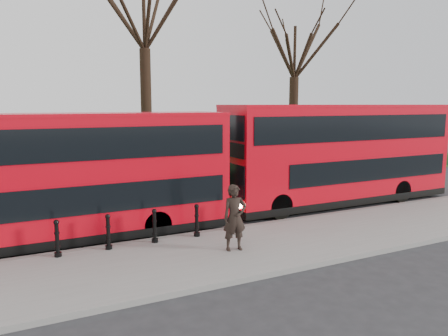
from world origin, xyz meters
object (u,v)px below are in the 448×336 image
bollard_row (155,227)px  bus_rear (340,154)px  pedestrian (235,218)px  bus_lead (70,178)px

bollard_row → bus_rear: size_ratio=0.53×
bollard_row → bus_rear: bus_rear is taller
bus_rear → pedestrian: size_ratio=5.64×
bus_lead → pedestrian: 5.44m
bus_rear → pedestrian: (-7.28, -3.84, -1.07)m
bus_rear → bollard_row: bearing=-166.9°
bollard_row → pedestrian: size_ratio=2.99×
bollard_row → bus_lead: 3.16m
bus_lead → bollard_row: bearing=-40.1°
bollard_row → pedestrian: bearing=-42.7°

